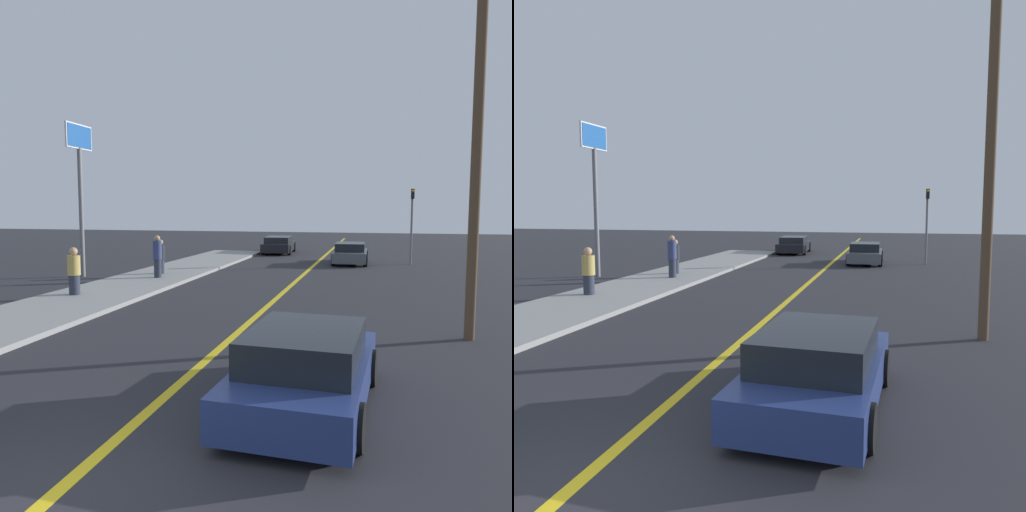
{
  "view_description": "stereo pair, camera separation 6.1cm",
  "coord_description": "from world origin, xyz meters",
  "views": [
    {
      "loc": [
        3.37,
        -4.02,
        3.12
      ],
      "look_at": [
        -0.26,
        10.77,
        1.65
      ],
      "focal_mm": 35.0,
      "sensor_mm": 36.0,
      "label": 1
    },
    {
      "loc": [
        3.43,
        -4.01,
        3.12
      ],
      "look_at": [
        -0.26,
        10.77,
        1.65
      ],
      "focal_mm": 35.0,
      "sensor_mm": 36.0,
      "label": 2
    }
  ],
  "objects": [
    {
      "name": "utility_pole",
      "position": [
        5.52,
        8.46,
        3.99
      ],
      "size": [
        0.24,
        0.24,
        7.97
      ],
      "color": "brown",
      "rests_on": "ground_plane"
    },
    {
      "name": "pedestrian_far_standing",
      "position": [
        -5.8,
        15.61,
        1.05
      ],
      "size": [
        0.37,
        0.37,
        1.81
      ],
      "color": "#282D3D",
      "rests_on": "sidewalk_left"
    },
    {
      "name": "pedestrian_mid_group",
      "position": [
        -6.76,
        10.99,
        0.94
      ],
      "size": [
        0.43,
        0.43,
        1.63
      ],
      "color": "#282D3D",
      "rests_on": "sidewalk_left"
    },
    {
      "name": "car_far_distant",
      "position": [
        -3.3,
        29.79,
        0.58
      ],
      "size": [
        2.18,
        4.72,
        1.16
      ],
      "rotation": [
        0.0,
        0.0,
        0.05
      ],
      "color": "black",
      "rests_on": "ground_plane"
    },
    {
      "name": "sidewalk_left",
      "position": [
        -6.13,
        14.75,
        0.07
      ],
      "size": [
        3.49,
        29.5,
        0.14
      ],
      "color": "gray",
      "rests_on": "ground_plane"
    },
    {
      "name": "traffic_light",
      "position": [
        5.15,
        24.7,
        2.55
      ],
      "size": [
        0.18,
        0.4,
        4.16
      ],
      "color": "slate",
      "rests_on": "ground_plane"
    },
    {
      "name": "car_ahead_center",
      "position": [
        1.87,
        24.2,
        0.58
      ],
      "size": [
        1.95,
        3.98,
        1.19
      ],
      "rotation": [
        0.0,
        0.0,
        0.01
      ],
      "color": "#4C5156",
      "rests_on": "ground_plane"
    },
    {
      "name": "pedestrian_by_sign",
      "position": [
        -6.22,
        16.82,
        0.91
      ],
      "size": [
        0.39,
        0.39,
        1.55
      ],
      "color": "#282D3D",
      "rests_on": "sidewalk_left"
    },
    {
      "name": "road_center_line",
      "position": [
        0.0,
        18.0,
        0.0
      ],
      "size": [
        0.2,
        60.0,
        0.01
      ],
      "color": "gold",
      "rests_on": "ground_plane"
    },
    {
      "name": "car_near_right_lane",
      "position": [
        2.33,
        3.48,
        0.62
      ],
      "size": [
        2.15,
        4.15,
        1.29
      ],
      "rotation": [
        0.0,
        0.0,
        -0.05
      ],
      "color": "navy",
      "rests_on": "ground_plane"
    },
    {
      "name": "roadside_sign",
      "position": [
        -9.64,
        15.95,
        5.0
      ],
      "size": [
        0.2,
        1.92,
        6.82
      ],
      "color": "slate",
      "rests_on": "ground_plane"
    }
  ]
}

